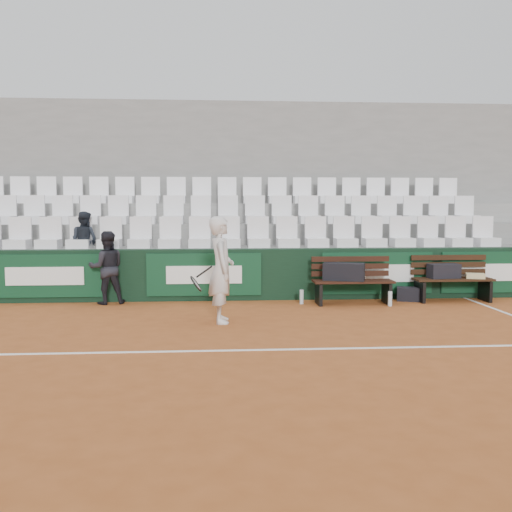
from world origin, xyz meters
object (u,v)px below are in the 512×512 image
(bench_right, at_px, (453,290))
(bench_left, at_px, (353,292))
(ball_kid, at_px, (107,268))
(water_bottle_far, at_px, (390,299))
(spectator_c, at_px, (84,218))
(sports_bag_right, at_px, (444,271))
(water_bottle_near, at_px, (302,297))
(tennis_player, at_px, (221,270))
(sports_bag_left, at_px, (344,272))
(sports_bag_ground, at_px, (409,294))

(bench_right, bearing_deg, bench_left, -175.08)
(ball_kid, bearing_deg, water_bottle_far, 158.95)
(spectator_c, bearing_deg, sports_bag_right, -163.66)
(sports_bag_right, distance_m, ball_kid, 6.44)
(bench_left, relative_size, spectator_c, 1.27)
(water_bottle_far, bearing_deg, sports_bag_right, 21.45)
(bench_right, relative_size, spectator_c, 1.27)
(sports_bag_right, xyz_separation_m, water_bottle_far, (-1.20, -0.47, -0.45))
(water_bottle_near, height_order, tennis_player, tennis_player)
(sports_bag_left, xyz_separation_m, water_bottle_far, (0.81, -0.28, -0.48))
(ball_kid, bearing_deg, sports_bag_ground, 164.90)
(sports_bag_ground, xyz_separation_m, tennis_player, (-3.65, -1.79, 0.70))
(water_bottle_far, bearing_deg, bench_right, 17.74)
(sports_bag_right, height_order, sports_bag_ground, sports_bag_right)
(sports_bag_right, distance_m, tennis_player, 4.65)
(bench_left, distance_m, sports_bag_right, 1.88)
(sports_bag_left, height_order, sports_bag_right, sports_bag_left)
(sports_bag_left, xyz_separation_m, ball_kid, (-4.44, 0.32, 0.07))
(tennis_player, height_order, ball_kid, tennis_player)
(bench_left, relative_size, ball_kid, 1.09)
(water_bottle_near, relative_size, ball_kid, 0.20)
(ball_kid, height_order, spectator_c, spectator_c)
(bench_left, xyz_separation_m, ball_kid, (-4.61, 0.34, 0.46))
(ball_kid, bearing_deg, spectator_c, -69.21)
(tennis_player, relative_size, ball_kid, 1.22)
(sports_bag_ground, bearing_deg, sports_bag_right, -6.09)
(water_bottle_near, height_order, spectator_c, spectator_c)
(water_bottle_near, relative_size, spectator_c, 0.23)
(sports_bag_ground, relative_size, spectator_c, 0.37)
(bench_left, relative_size, sports_bag_right, 2.53)
(sports_bag_right, height_order, water_bottle_far, sports_bag_right)
(sports_bag_left, distance_m, sports_bag_right, 2.01)
(tennis_player, bearing_deg, water_bottle_far, 21.91)
(tennis_player, bearing_deg, spectator_c, 135.27)
(bench_left, height_order, spectator_c, spectator_c)
(sports_bag_ground, height_order, water_bottle_far, water_bottle_far)
(bench_left, distance_m, sports_bag_left, 0.43)
(bench_right, xyz_separation_m, sports_bag_ground, (-0.83, 0.10, -0.09))
(water_bottle_far, bearing_deg, sports_bag_ground, 45.34)
(water_bottle_near, bearing_deg, ball_kid, 175.90)
(water_bottle_near, bearing_deg, spectator_c, 165.50)
(bench_left, bearing_deg, sports_bag_left, 174.65)
(sports_bag_right, height_order, water_bottle_near, sports_bag_right)
(bench_right, relative_size, sports_bag_ground, 3.42)
(tennis_player, bearing_deg, sports_bag_right, 21.78)
(sports_bag_left, relative_size, tennis_player, 0.45)
(sports_bag_ground, bearing_deg, water_bottle_far, -134.66)
(sports_bag_ground, bearing_deg, water_bottle_near, -174.69)
(bench_left, relative_size, bench_right, 1.00)
(bench_left, relative_size, water_bottle_near, 5.58)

